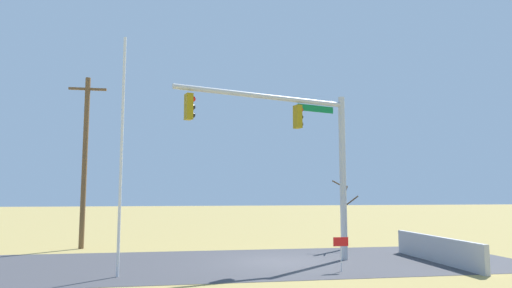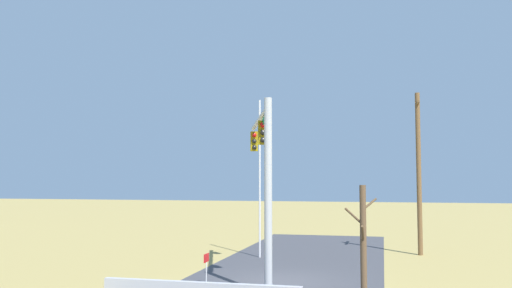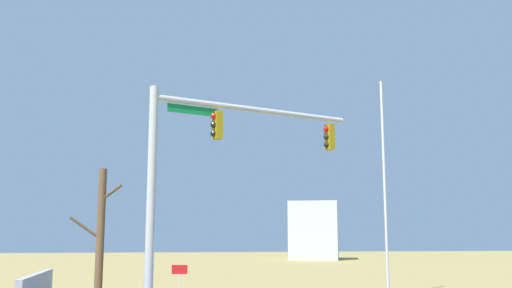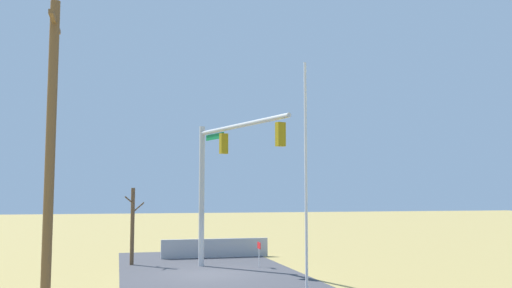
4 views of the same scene
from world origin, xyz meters
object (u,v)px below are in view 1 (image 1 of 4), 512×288
Objects in this scene: signal_mast at (303,142)px; open_sign at (341,246)px; flagpole at (121,154)px; bare_tree at (345,209)px; utility_pole at (85,158)px.

signal_mast reaches higher than open_sign.
signal_mast is 0.89× the size of flagpole.
open_sign is (-2.46, -6.01, -1.10)m from bare_tree.
utility_pole reaches higher than signal_mast.
bare_tree is (3.25, 3.95, -2.91)m from signal_mast.
bare_tree reaches higher than open_sign.
utility_pole is 14.14m from open_sign.
open_sign is at bearing -112.26° from bare_tree.
flagpole is at bearing -70.88° from utility_pole.
utility_pole is 2.28× the size of bare_tree.
flagpole is 8.44m from open_sign.
signal_mast is 5.89m from bare_tree.
open_sign is (0.79, -2.06, -4.01)m from signal_mast.
utility_pole is at bearing 141.21° from open_sign.
flagpole is 2.14× the size of bare_tree.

